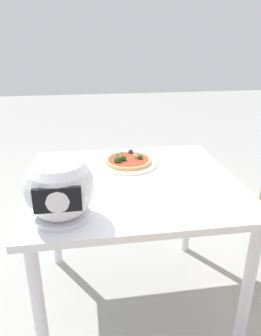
# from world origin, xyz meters

# --- Properties ---
(ground_plane) EXTENTS (14.00, 14.00, 0.00)m
(ground_plane) POSITION_xyz_m (0.00, 0.00, 0.00)
(ground_plane) COLOR #9E9E99
(dining_table) EXTENTS (0.97, 0.90, 0.73)m
(dining_table) POSITION_xyz_m (0.00, 0.00, 0.64)
(dining_table) COLOR white
(dining_table) RESTS_ON ground
(pizza_plate) EXTENTS (0.30, 0.30, 0.01)m
(pizza_plate) POSITION_xyz_m (-0.01, -0.20, 0.73)
(pizza_plate) COLOR white
(pizza_plate) RESTS_ON dining_table
(pizza) EXTENTS (0.24, 0.24, 0.05)m
(pizza) POSITION_xyz_m (-0.00, -0.19, 0.75)
(pizza) COLOR tan
(pizza) RESTS_ON pizza_plate
(motorcycle_helmet) EXTENTS (0.25, 0.25, 0.25)m
(motorcycle_helmet) POSITION_xyz_m (0.31, 0.30, 0.85)
(motorcycle_helmet) COLOR silver
(motorcycle_helmet) RESTS_ON dining_table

